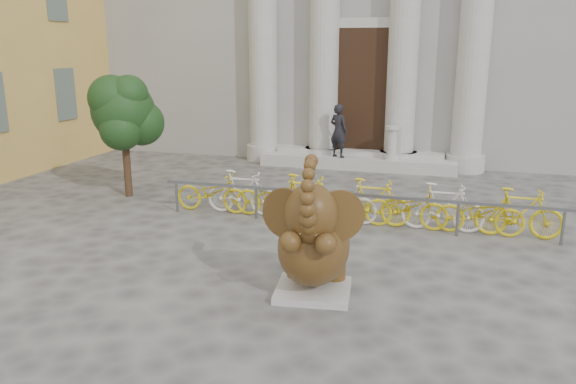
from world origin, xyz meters
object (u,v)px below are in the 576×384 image
(bike_rack, at_px, (353,201))
(elephant_statue, at_px, (313,245))
(pedestrian, at_px, (338,131))
(tree, at_px, (124,113))

(bike_rack, bearing_deg, elephant_statue, -89.62)
(pedestrian, bearing_deg, bike_rack, 129.42)
(bike_rack, height_order, pedestrian, pedestrian)
(tree, xyz_separation_m, pedestrian, (4.38, 4.71, -0.93))
(tree, relative_size, pedestrian, 1.86)
(elephant_statue, distance_m, tree, 7.36)
(elephant_statue, xyz_separation_m, tree, (-5.80, 4.34, 1.29))
(tree, distance_m, pedestrian, 6.50)
(elephant_statue, height_order, bike_rack, elephant_statue)
(tree, bearing_deg, bike_rack, -6.44)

